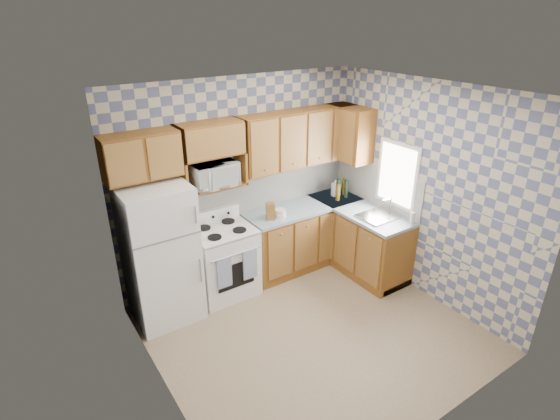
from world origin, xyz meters
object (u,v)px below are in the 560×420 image
at_px(microwave, 214,174).
at_px(refrigerator, 160,254).
at_px(stove_body, 224,262).
at_px(electric_kettle, 336,189).

bearing_deg(microwave, refrigerator, -170.57).
relative_size(stove_body, electric_kettle, 4.93).
xyz_separation_m(refrigerator, stove_body, (0.80, 0.03, -0.39)).
bearing_deg(refrigerator, stove_body, 1.78).
xyz_separation_m(stove_body, electric_kettle, (1.90, 0.06, 0.56)).
bearing_deg(stove_body, electric_kettle, 1.70).
xyz_separation_m(refrigerator, microwave, (0.81, 0.16, 0.76)).
height_order(microwave, electric_kettle, microwave).
bearing_deg(refrigerator, microwave, 11.47).
bearing_deg(refrigerator, electric_kettle, 1.72).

